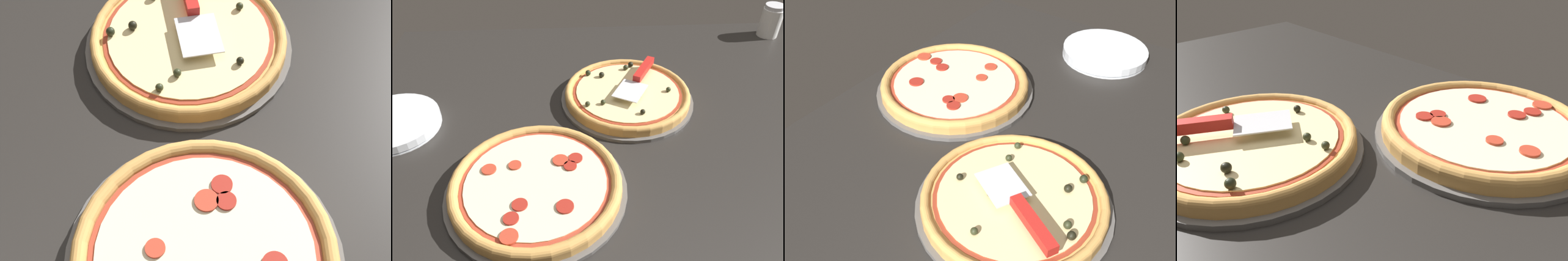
{
  "view_description": "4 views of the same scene",
  "coord_description": "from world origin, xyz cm",
  "views": [
    {
      "loc": [
        42.36,
        49.82,
        74.85
      ],
      "look_at": [
        11.4,
        12.99,
        3.0
      ],
      "focal_mm": 50.0,
      "sensor_mm": 36.0,
      "label": 1
    },
    {
      "loc": [
        15.63,
        85.67,
        64.33
      ],
      "look_at": [
        11.4,
        12.99,
        3.0
      ],
      "focal_mm": 35.0,
      "sensor_mm": 36.0,
      "label": 2
    },
    {
      "loc": [
        -51.96,
        -31.81,
        67.22
      ],
      "look_at": [
        11.4,
        12.99,
        3.0
      ],
      "focal_mm": 42.0,
      "sensor_mm": 36.0,
      "label": 3
    },
    {
      "loc": [
        53.09,
        -27.53,
        35.86
      ],
      "look_at": [
        11.4,
        12.99,
        3.0
      ],
      "focal_mm": 35.0,
      "sensor_mm": 36.0,
      "label": 4
    }
  ],
  "objects": [
    {
      "name": "pizza_pan_back",
      "position": [
        23.6,
        29.47,
        0.5
      ],
      "size": [
        39.77,
        39.77,
        1.0
      ],
      "primitive_type": "cylinder",
      "color": "#565451",
      "rests_on": "ground_plane"
    },
    {
      "name": "pizza_front",
      "position": [
        -0.78,
        -3.52,
        2.49
      ],
      "size": [
        35.44,
        35.44,
        3.94
      ],
      "color": "#C68E47",
      "rests_on": "pizza_pan_front"
    },
    {
      "name": "serving_spatula",
      "position": [
        -5.25,
        -8.4,
        5.73
      ],
      "size": [
        14.88,
        21.56,
        2.0
      ],
      "color": "silver",
      "rests_on": "pizza_front"
    },
    {
      "name": "ground_plane",
      "position": [
        0.0,
        0.0,
        -1.8
      ],
      "size": [
        154.46,
        105.07,
        3.6
      ],
      "primitive_type": "cube",
      "color": "black"
    },
    {
      "name": "pizza_pan_front",
      "position": [
        -0.79,
        -3.49,
        0.5
      ],
      "size": [
        37.7,
        37.7,
        1.0
      ],
      "primitive_type": "cylinder",
      "color": "#565451",
      "rests_on": "ground_plane"
    },
    {
      "name": "pizza_back",
      "position": [
        23.59,
        29.48,
        2.5
      ],
      "size": [
        37.38,
        37.38,
        3.04
      ],
      "color": "#C68E47",
      "rests_on": "pizza_pan_back"
    }
  ]
}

